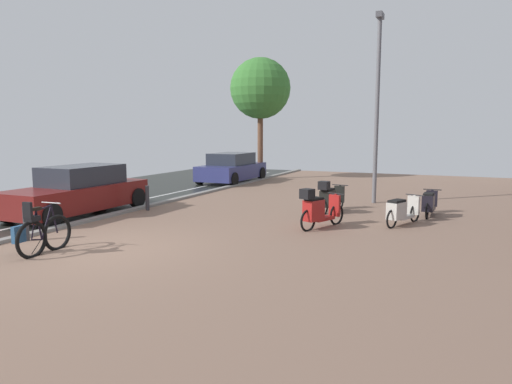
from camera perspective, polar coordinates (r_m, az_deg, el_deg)
ground at (r=9.41m, az=-12.09°, el=-7.94°), size 21.00×40.00×0.13m
bicycle_foreground at (r=10.32m, az=-24.78°, el=-4.65°), size 0.65×1.44×1.13m
scooter_near at (r=12.68m, az=17.30°, el=-2.24°), size 0.84×1.64×0.77m
scooter_mid at (r=11.81m, az=7.58°, el=-2.17°), size 0.87×1.65×1.08m
scooter_far at (r=14.28m, az=20.42°, el=-1.32°), size 0.52×1.67×0.74m
scooter_extra at (r=14.16m, az=9.01°, el=-0.69°), size 0.58×1.79×1.02m
parked_car_near at (r=14.69m, az=-20.86°, el=0.03°), size 1.78×4.49×1.43m
parked_car_far at (r=22.36m, az=-2.97°, el=2.92°), size 1.94×4.16×1.39m
lamp_post at (r=16.28m, az=14.61°, el=10.80°), size 0.20×0.52×6.26m
street_tree at (r=23.82m, az=0.53°, el=12.51°), size 3.03×3.03×6.06m
bollard_near at (r=11.64m, az=-26.33°, el=-3.50°), size 0.12×0.12×0.78m
bollard_far at (r=14.79m, az=-13.16°, el=-0.73°), size 0.12×0.12×0.77m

